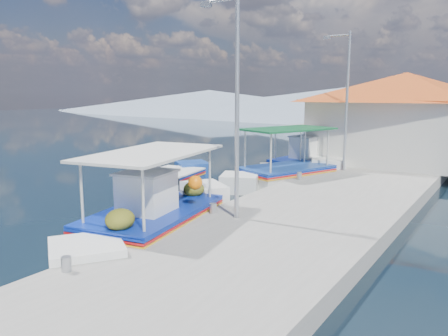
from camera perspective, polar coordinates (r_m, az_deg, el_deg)
The scene contains 10 objects.
ground at distance 14.16m, azimuth -19.05°, elevation -7.03°, with size 160.00×160.00×0.00m, color black.
quay at distance 15.41m, azimuth 13.74°, elevation -4.43°, with size 5.00×44.00×0.50m, color gray.
bollards at distance 15.48m, azimuth 5.52°, elevation -2.61°, with size 0.20×17.20×0.30m.
main_caique at distance 12.62m, azimuth -8.78°, elevation -6.25°, with size 3.28×7.81×2.62m.
caique_green_canopy at distance 19.47m, azimuth 8.08°, elevation -0.82°, with size 3.83×6.72×2.70m.
caique_blue_hull at distance 17.98m, azimuth -7.29°, elevation -2.02°, with size 2.58×6.20×1.12m.
caique_far at distance 22.44m, azimuth 10.92°, elevation 0.70°, with size 2.97×7.22×2.57m.
harbor_building at distance 23.60m, azimuth 22.28°, elevation 6.21°, with size 10.49×10.49×4.40m.
lamp_post_near at distance 11.95m, azimuth 1.33°, elevation 9.24°, with size 1.21×0.14×6.00m.
lamp_post_far at distance 20.14m, azimuth 15.37°, elevation 9.16°, with size 1.21×0.14×6.00m.
Camera 1 is at (10.91, -8.09, 3.99)m, focal length 35.39 mm.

